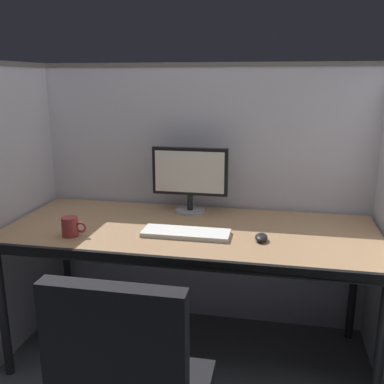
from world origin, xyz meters
The scene contains 7 objects.
cubicle_partition_rear centered at (0.00, 0.74, 0.79)m, with size 2.21×0.06×1.57m.
cubicle_partition_left centered at (-0.99, 0.20, 0.79)m, with size 0.06×1.41×1.57m.
desk centered at (0.00, 0.29, 0.69)m, with size 1.90×0.80×0.74m.
monitor_center centered at (-0.06, 0.57, 0.96)m, with size 0.43×0.17×0.37m.
keyboard_main centered at (0.00, 0.20, 0.75)m, with size 0.43×0.15×0.02m, color silver.
computer_mouse centered at (0.37, 0.19, 0.76)m, with size 0.06×0.10×0.04m.
coffee_mug centered at (-0.55, 0.08, 0.79)m, with size 0.13×0.08×0.09m.
Camera 1 is at (0.42, -1.78, 1.49)m, focal length 40.71 mm.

